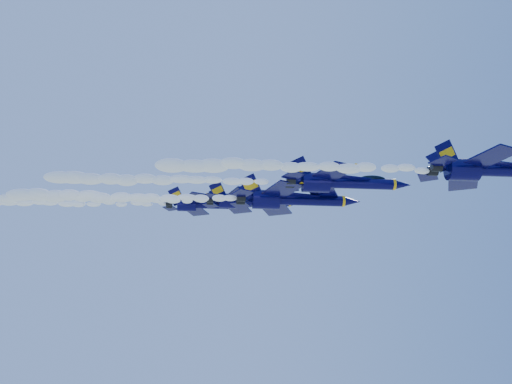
{
  "coord_description": "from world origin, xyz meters",
  "views": [
    {
      "loc": [
        -14.47,
        -79.75,
        121.64
      ],
      "look_at": [
        -7.57,
        5.12,
        153.87
      ],
      "focal_mm": 40.0,
      "sensor_mm": 36.0,
      "label": 1
    }
  ],
  "objects": [
    {
      "name": "smoke_trail_jet_lead",
      "position": [
        -3.93,
        -13.58,
        150.44
      ],
      "size": [
        35.26,
        1.96,
        1.76
      ],
      "primitive_type": "ellipsoid",
      "color": "white"
    },
    {
      "name": "jet_lead",
      "position": [
        21.8,
        -13.58,
        150.84
      ],
      "size": [
        18.94,
        15.54,
        7.04
      ],
      "color": "#060336"
    },
    {
      "name": "smoke_trail_jet_second",
      "position": [
        -21.12,
        -1.36,
        152.94
      ],
      "size": [
        35.26,
        1.99,
        1.79
      ],
      "primitive_type": "ellipsoid",
      "color": "white"
    },
    {
      "name": "jet_fifth",
      "position": [
        -15.96,
        21.22,
        157.17
      ],
      "size": [
        16.38,
        13.44,
        6.09
      ],
      "color": "#060336"
    },
    {
      "name": "smoke_trail_jet_third",
      "position": [
        -28.18,
        5.18,
        152.39
      ],
      "size": [
        35.26,
        2.07,
        1.87
      ],
      "primitive_type": "ellipsoid",
      "color": "white"
    },
    {
      "name": "smoke_trail_jet_fourth",
      "position": [
        -33.01,
        14.13,
        155.2
      ],
      "size": [
        35.26,
        1.76,
        1.58
      ],
      "primitive_type": "ellipsoid",
      "color": "white"
    },
    {
      "name": "jet_fourth",
      "position": [
        -8.1,
        14.13,
        155.57
      ],
      "size": [
        17.02,
        13.96,
        6.33
      ],
      "color": "#060336"
    },
    {
      "name": "jet_second",
      "position": [
        4.72,
        -1.36,
        153.33
      ],
      "size": [
        19.2,
        15.75,
        7.13
      ],
      "color": "#060336"
    },
    {
      "name": "smoke_trail_jet_fifth",
      "position": [
        -40.59,
        21.22,
        156.81
      ],
      "size": [
        35.26,
        1.69,
        1.52
      ],
      "primitive_type": "ellipsoid",
      "color": "white"
    },
    {
      "name": "jet_third",
      "position": [
        -1.98,
        5.18,
        152.79
      ],
      "size": [
        20.06,
        16.45,
        7.45
      ],
      "color": "#060336"
    }
  ]
}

